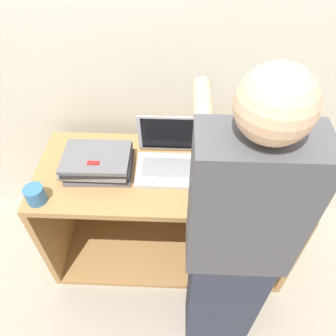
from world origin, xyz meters
name	(u,v)px	position (x,y,z in m)	size (l,w,h in m)	color
ground_plane	(167,288)	(0.00, 0.00, 0.00)	(12.00, 12.00, 0.00)	#9E9384
wall_back	(172,60)	(0.00, 0.70, 1.20)	(8.00, 0.05, 2.40)	beige
cart	(169,205)	(0.00, 0.37, 0.39)	(1.42, 0.60, 0.78)	#A87A47
laptop_open	(169,158)	(0.00, 0.34, 0.83)	(0.34, 0.28, 0.27)	#B7B7BC
laptop_stack_left	(98,163)	(-0.37, 0.30, 0.83)	(0.36, 0.27, 0.11)	slate
laptop_stack_right	(240,168)	(0.37, 0.30, 0.82)	(0.37, 0.26, 0.09)	#B7B7BC
person	(234,248)	(0.29, -0.18, 0.84)	(0.40, 0.53, 1.66)	#2D3342
mug	(35,195)	(-0.63, 0.08, 0.82)	(0.09, 0.09, 0.09)	teal
inventory_tag	(93,163)	(-0.37, 0.24, 0.89)	(0.06, 0.02, 0.01)	red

